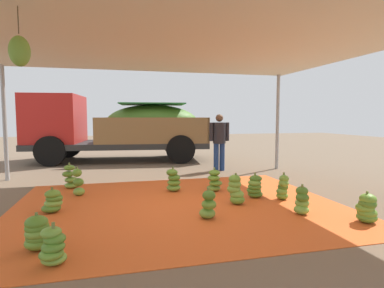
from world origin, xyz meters
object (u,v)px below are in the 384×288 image
object	(u,v)px
banana_bunch_2	(53,247)
banana_bunch_3	(283,188)
banana_bunch_7	(70,178)
banana_bunch_10	(214,181)
banana_bunch_11	(302,201)
banana_bunch_0	(173,181)
cargo_truck_main	(117,126)
banana_bunch_5	(38,233)
banana_bunch_1	(255,187)
banana_bunch_9	(367,209)
worker_0	(219,138)
banana_bunch_12	(236,190)
banana_bunch_6	(78,183)
banana_bunch_4	(53,202)

from	to	relation	value
banana_bunch_2	banana_bunch_3	xyz separation A→B (m)	(3.82, 1.83, 0.03)
banana_bunch_7	banana_bunch_10	bearing A→B (deg)	-18.65
banana_bunch_7	banana_bunch_3	bearing A→B (deg)	-26.03
banana_bunch_11	banana_bunch_0	bearing A→B (deg)	130.54
cargo_truck_main	banana_bunch_7	bearing A→B (deg)	-103.38
banana_bunch_0	banana_bunch_5	bearing A→B (deg)	-130.04
banana_bunch_1	banana_bunch_7	world-z (taller)	banana_bunch_7
banana_bunch_3	banana_bunch_9	bearing A→B (deg)	-70.16
worker_0	cargo_truck_main	bearing A→B (deg)	134.07
banana_bunch_1	banana_bunch_3	distance (m)	0.54
banana_bunch_0	banana_bunch_12	distance (m)	1.56
banana_bunch_7	worker_0	size ratio (longest dim) A/B	0.34
banana_bunch_9	worker_0	world-z (taller)	worker_0
banana_bunch_2	banana_bunch_5	xyz separation A→B (m)	(-0.25, 0.48, 0.00)
banana_bunch_1	banana_bunch_10	bearing A→B (deg)	130.52
banana_bunch_0	banana_bunch_9	size ratio (longest dim) A/B	1.10
banana_bunch_2	banana_bunch_7	distance (m)	3.86
banana_bunch_6	banana_bunch_7	size ratio (longest dim) A/B	1.03
banana_bunch_1	worker_0	distance (m)	3.34
banana_bunch_1	banana_bunch_6	xyz separation A→B (m)	(-3.43, 0.99, 0.05)
banana_bunch_10	banana_bunch_12	bearing A→B (deg)	-85.99
banana_bunch_4	banana_bunch_11	bearing A→B (deg)	-15.29
banana_bunch_1	banana_bunch_4	xyz separation A→B (m)	(-3.72, -0.05, -0.03)
banana_bunch_5	banana_bunch_10	distance (m)	3.80
banana_bunch_0	banana_bunch_3	bearing A→B (deg)	-31.60
banana_bunch_2	banana_bunch_11	distance (m)	3.78
banana_bunch_12	banana_bunch_6	bearing A→B (deg)	155.51
banana_bunch_6	banana_bunch_12	bearing A→B (deg)	-24.49
banana_bunch_4	banana_bunch_9	distance (m)	5.03
banana_bunch_4	banana_bunch_5	distance (m)	1.57
banana_bunch_2	worker_0	xyz separation A→B (m)	(3.71, 5.33, 0.79)
banana_bunch_4	banana_bunch_7	size ratio (longest dim) A/B	0.75
banana_bunch_7	banana_bunch_10	distance (m)	3.24
banana_bunch_1	banana_bunch_9	bearing A→B (deg)	-60.51
banana_bunch_6	cargo_truck_main	bearing A→B (deg)	81.18
banana_bunch_0	cargo_truck_main	distance (m)	5.58
banana_bunch_2	banana_bunch_11	xyz separation A→B (m)	(3.66, 0.94, 0.02)
banana_bunch_5	banana_bunch_11	xyz separation A→B (m)	(3.91, 0.47, 0.01)
banana_bunch_2	banana_bunch_11	size ratio (longest dim) A/B	0.95
banana_bunch_0	worker_0	xyz separation A→B (m)	(1.83, 2.31, 0.75)
banana_bunch_2	worker_0	bearing A→B (deg)	55.13
banana_bunch_0	banana_bunch_1	bearing A→B (deg)	-31.95
banana_bunch_5	banana_bunch_10	world-z (taller)	banana_bunch_10
banana_bunch_9	worker_0	distance (m)	5.10
banana_bunch_2	banana_bunch_12	bearing A→B (deg)	32.13
banana_bunch_12	worker_0	bearing A→B (deg)	75.91
banana_bunch_3	banana_bunch_11	distance (m)	0.90
banana_bunch_7	worker_0	bearing A→B (deg)	20.08
banana_bunch_0	banana_bunch_7	bearing A→B (deg)	159.33
banana_bunch_1	banana_bunch_7	bearing A→B (deg)	154.55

